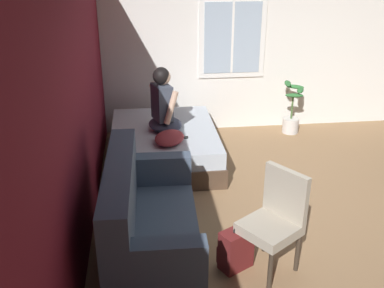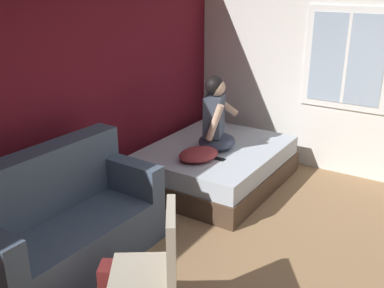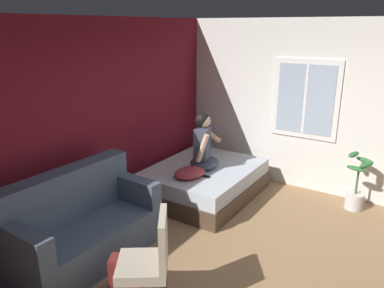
% 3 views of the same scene
% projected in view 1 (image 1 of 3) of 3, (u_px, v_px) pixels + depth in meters
% --- Properties ---
extents(ground_plane, '(40.00, 40.00, 0.00)m').
position_uv_depth(ground_plane, '(306.00, 208.00, 5.21)').
color(ground_plane, '#93704C').
extents(wall_back_accent, '(10.18, 0.16, 2.70)m').
position_uv_depth(wall_back_accent, '(74.00, 106.00, 4.40)').
color(wall_back_accent, maroon).
rests_on(wall_back_accent, ground).
extents(wall_side_with_window, '(0.19, 6.24, 2.70)m').
position_uv_depth(wall_side_with_window, '(255.00, 45.00, 7.08)').
color(wall_side_with_window, silver).
rests_on(wall_side_with_window, ground).
extents(bed, '(1.84, 1.47, 0.48)m').
position_uv_depth(bed, '(164.00, 145.00, 6.27)').
color(bed, '#4C3828').
rests_on(bed, ground).
extents(couch, '(1.72, 0.87, 1.04)m').
position_uv_depth(couch, '(147.00, 226.00, 4.19)').
color(couch, '#47566B').
rests_on(couch, ground).
extents(side_chair, '(0.64, 0.64, 0.98)m').
position_uv_depth(side_chair, '(275.00, 218.00, 4.07)').
color(side_chair, '#382D23').
rests_on(side_chair, ground).
extents(person_seated, '(0.63, 0.58, 0.88)m').
position_uv_depth(person_seated, '(164.00, 105.00, 6.00)').
color(person_seated, '#383D51').
rests_on(person_seated, bed).
extents(backpack, '(0.33, 0.35, 0.46)m').
position_uv_depth(backpack, '(235.00, 249.00, 4.19)').
color(backpack, maroon).
rests_on(backpack, ground).
extents(throw_pillow, '(0.58, 0.51, 0.14)m').
position_uv_depth(throw_pillow, '(170.00, 138.00, 5.71)').
color(throw_pillow, '#993338').
rests_on(throw_pillow, bed).
extents(cell_phone, '(0.08, 0.15, 0.01)m').
position_uv_depth(cell_phone, '(183.00, 137.00, 5.89)').
color(cell_phone, black).
rests_on(cell_phone, bed).
extents(potted_plant, '(0.39, 0.37, 0.85)m').
position_uv_depth(potted_plant, '(292.00, 115.00, 7.20)').
color(potted_plant, silver).
rests_on(potted_plant, ground).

